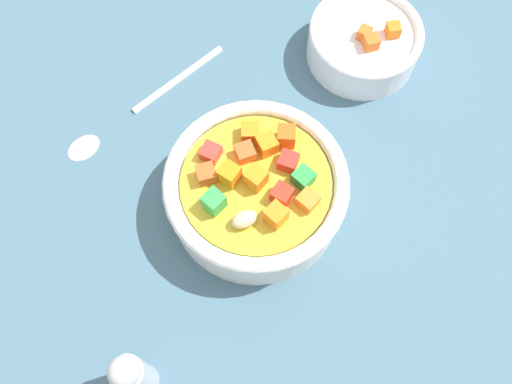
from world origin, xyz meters
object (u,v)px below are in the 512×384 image
soup_bowl_main (256,190)px  side_bowl_small (365,42)px  spoon (132,111)px  pepper_shaker (133,376)px

soup_bowl_main → side_bowl_small: soup_bowl_main is taller
spoon → side_bowl_small: 24.42cm
soup_bowl_main → pepper_shaker: (0.86, -18.26, 1.33)cm
spoon → pepper_shaker: size_ratio=2.17×
pepper_shaker → soup_bowl_main: bearing=92.7°
side_bowl_small → soup_bowl_main: bearing=-90.3°
spoon → soup_bowl_main: bearing=100.0°
soup_bowl_main → spoon: (-15.66, 1.34, -2.66)cm
spoon → pepper_shaker: pepper_shaker is taller
soup_bowl_main → side_bowl_small: size_ratio=1.41×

